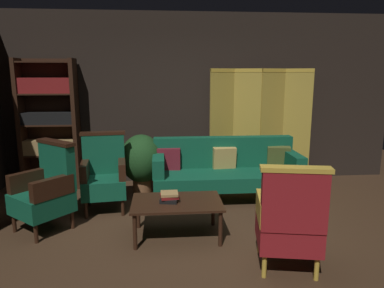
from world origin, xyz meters
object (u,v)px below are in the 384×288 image
Objects in this scene: armchair_gilt_accent at (289,220)px; book_red_leather at (169,196)px; armchair_wing_left at (46,189)px; folding_screen at (259,124)px; coffee_table at (177,205)px; armchair_wing_right at (104,174)px; bookshelf at (49,121)px; book_black_cloth at (169,200)px; book_tan_leather at (169,194)px; velvet_couch at (225,168)px; potted_plant at (142,160)px.

armchair_gilt_accent reaches higher than book_red_leather.
book_red_leather is at bearing -13.60° from armchair_wing_left.
armchair_gilt_accent is at bearing -35.20° from book_red_leather.
book_red_leather is (-1.56, -2.01, -0.51)m from folding_screen.
armchair_wing_right is at bearing 135.32° from coffee_table.
bookshelf is 2.78m from book_black_cloth.
armchair_gilt_accent is 5.48× the size of book_tan_leather.
bookshelf is 2.05× the size of coffee_table.
folding_screen is 3.41m from bookshelf.
velvet_couch is 1.51m from book_black_cloth.
bookshelf reaches higher than armchair_wing_left.
armchair_gilt_accent is at bearing -99.64° from folding_screen.
bookshelf is 10.79× the size of book_black_cloth.
velvet_couch is at bearing 10.32° from armchair_wing_right.
bookshelf is at bearing 133.03° from book_red_leather.
velvet_couch is (-0.71, -0.77, -0.53)m from folding_screen.
coffee_table is 0.11m from book_black_cloth.
folding_screen is at bearing 80.36° from armchair_gilt_accent.
book_black_cloth is (0.38, -1.47, -0.09)m from potted_plant.
armchair_wing_left is 0.82m from armchair_wing_right.
coffee_table is at bearing -12.85° from armchair_wing_left.
velvet_couch is at bearing 55.49° from book_black_cloth.
armchair_wing_right is at bearing 45.36° from armchair_wing_left.
folding_screen is 2.69m from armchair_wing_right.
bookshelf reaches higher than folding_screen.
folding_screen is 2.59m from book_red_leather.
book_black_cloth is at bearing -127.84° from folding_screen.
armchair_wing_left is at bearing 166.40° from book_red_leather.
book_black_cloth is at bearing -47.34° from armchair_wing_right.
bookshelf reaches higher than book_black_cloth.
bookshelf is 1.97× the size of armchair_gilt_accent.
armchair_wing_right is 1.26m from book_tan_leather.
armchair_wing_left is 1.00× the size of armchair_wing_right.
bookshelf is 2.21× the size of potted_plant.
armchair_wing_left is 1.53m from potted_plant.
folding_screen is at bearing 47.34° from velvet_couch.
potted_plant is 1.52m from book_tan_leather.
folding_screen is 10.00× the size of book_black_cloth.
bookshelf is (-3.41, -0.03, 0.09)m from folding_screen.
potted_plant is at bearing 104.68° from book_black_cloth.
potted_plant is at bearing 123.38° from armchair_gilt_accent.
bookshelf is 1.64m from potted_plant.
folding_screen is 2.60m from book_black_cloth.
armchair_wing_right reaches higher than velvet_couch.
velvet_couch reaches higher than coffee_table.
book_tan_leather is (-0.85, -1.24, 0.06)m from velvet_couch.
armchair_wing_left reaches higher than book_tan_leather.
book_tan_leather is at bearing -47.34° from armchair_wing_right.
armchair_wing_right reaches higher than potted_plant.
book_black_cloth is at bearing 144.80° from armchair_gilt_accent.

